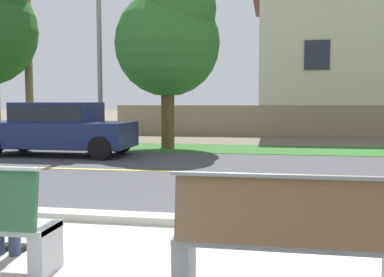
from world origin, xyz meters
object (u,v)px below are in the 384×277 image
object	(u,v)px
shade_tree_left	(170,36)
bench_right	(287,240)
car_navy_near	(58,126)
streetlamp	(101,33)

from	to	relation	value
shade_tree_left	bench_right	bearing A→B (deg)	-72.62
car_navy_near	streetlamp	size ratio (longest dim) A/B	0.64
streetlamp	shade_tree_left	bearing A→B (deg)	0.25
bench_right	shade_tree_left	distance (m)	11.82
shade_tree_left	car_navy_near	bearing A→B (deg)	-139.01
car_navy_near	streetlamp	bearing A→B (deg)	79.97
car_navy_near	shade_tree_left	bearing A→B (deg)	40.99
bench_right	streetlamp	size ratio (longest dim) A/B	0.28
bench_right	car_navy_near	bearing A→B (deg)	126.31
streetlamp	bench_right	bearing A→B (deg)	-62.01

